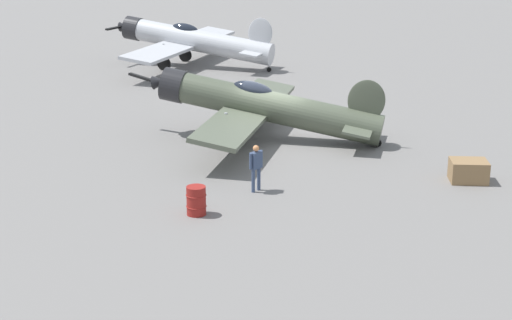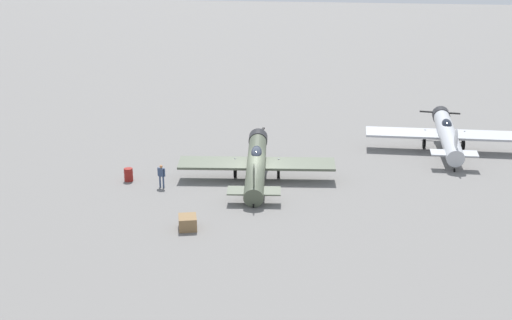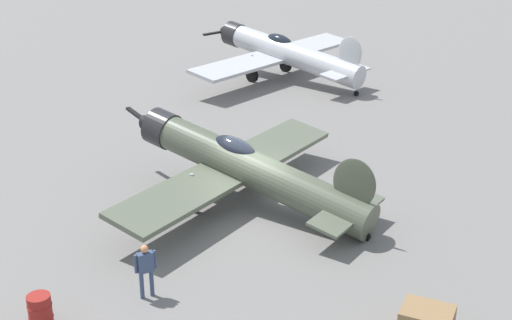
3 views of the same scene
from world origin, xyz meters
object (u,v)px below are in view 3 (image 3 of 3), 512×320
airplane_foreground (244,167)px  ground_crew_mechanic (146,266)px  airplane_mid_apron (285,53)px  fuel_drum (40,311)px

airplane_foreground → ground_crew_mechanic: 6.54m
airplane_foreground → ground_crew_mechanic: (2.46, -6.04, -0.45)m
airplane_foreground → airplane_mid_apron: (-10.50, 13.18, 0.20)m
airplane_mid_apron → ground_crew_mechanic: (12.96, -19.22, -0.65)m
airplane_foreground → fuel_drum: (1.67, -8.81, -0.97)m
airplane_foreground → fuel_drum: 9.02m
airplane_foreground → ground_crew_mechanic: airplane_foreground is taller
airplane_mid_apron → fuel_drum: size_ratio=13.93×
airplane_mid_apron → ground_crew_mechanic: size_ratio=7.94×
airplane_foreground → fuel_drum: bearing=89.9°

